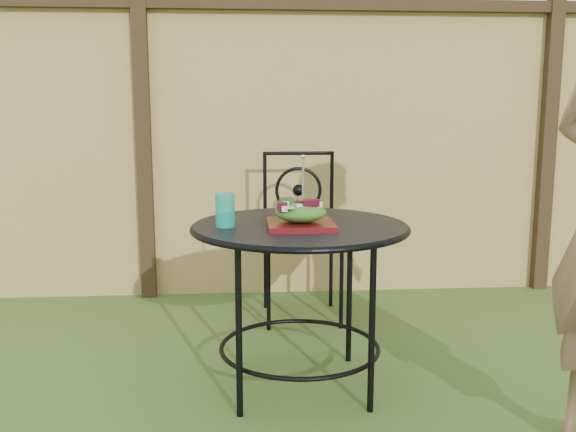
% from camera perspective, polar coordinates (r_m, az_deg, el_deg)
% --- Properties ---
extents(fence, '(8.00, 0.12, 1.90)m').
position_cam_1_polar(fence, '(4.18, 5.44, 6.04)').
color(fence, '#DABF6C').
rests_on(fence, ground).
extents(patio_table, '(0.92, 0.92, 0.72)m').
position_cam_1_polar(patio_table, '(2.73, 1.06, -3.57)').
color(patio_table, black).
rests_on(patio_table, ground).
extents(patio_chair, '(0.46, 0.46, 0.95)m').
position_cam_1_polar(patio_chair, '(3.71, 1.15, -1.31)').
color(patio_chair, black).
rests_on(patio_chair, ground).
extents(salad_plate, '(0.27, 0.27, 0.02)m').
position_cam_1_polar(salad_plate, '(2.62, 1.12, -0.78)').
color(salad_plate, '#4A0A0D').
rests_on(salad_plate, patio_table).
extents(salad, '(0.21, 0.21, 0.08)m').
position_cam_1_polar(salad, '(2.61, 1.12, 0.34)').
color(salad, '#235614').
rests_on(salad, salad_plate).
extents(fork, '(0.01, 0.01, 0.18)m').
position_cam_1_polar(fork, '(2.59, 1.35, 3.18)').
color(fork, silver).
rests_on(fork, salad).
extents(drinking_glass, '(0.08, 0.08, 0.14)m').
position_cam_1_polar(drinking_glass, '(2.64, -5.61, 0.53)').
color(drinking_glass, '#0DA187').
rests_on(drinking_glass, patio_table).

